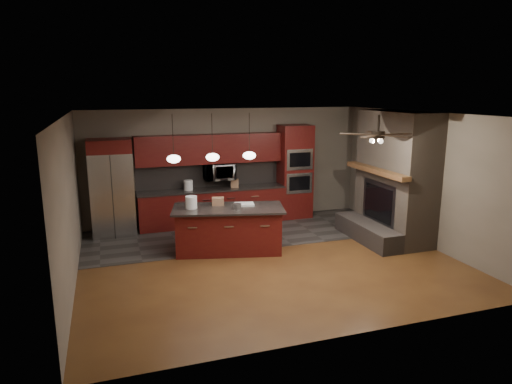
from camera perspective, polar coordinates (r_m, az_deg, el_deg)
name	(u,v)px	position (r m, az deg, el deg)	size (l,w,h in m)	color
ground	(268,259)	(9.00, 1.48, -8.43)	(7.00, 7.00, 0.00)	brown
ceiling	(269,114)	(8.41, 1.59, 9.67)	(7.00, 6.00, 0.02)	white
back_wall	(227,165)	(11.41, -3.60, 3.35)	(7.00, 0.02, 2.80)	gray
right_wall	(423,178)	(10.30, 20.17, 1.60)	(0.02, 6.00, 2.80)	gray
left_wall	(69,204)	(8.13, -22.36, -1.36)	(0.02, 6.00, 2.80)	gray
slate_tile_patch	(241,233)	(10.61, -1.83, -5.10)	(7.00, 2.40, 0.01)	#373331
fireplace_column	(393,181)	(10.36, 16.76, 1.31)	(1.30, 2.10, 2.80)	brown
back_cabinetry	(211,188)	(11.15, -5.59, 0.45)	(3.59, 0.64, 2.20)	#55150F
oven_tower	(295,172)	(11.71, 4.88, 2.53)	(0.80, 0.63, 2.38)	#55150F
microwave	(219,171)	(11.12, -4.63, 2.57)	(0.73, 0.41, 0.50)	silver
refrigerator	(112,188)	(10.73, -17.58, 0.51)	(0.94, 0.75, 2.18)	silver
kitchen_island	(229,229)	(9.33, -3.46, -4.66)	(2.40, 1.51, 0.92)	#55150F
white_bucket	(191,202)	(9.18, -8.10, -1.29)	(0.23, 0.23, 0.25)	white
paint_can	(237,206)	(9.10, -2.36, -1.77)	(0.16, 0.16, 0.10)	#A4A3A8
paint_tray	(244,204)	(9.37, -1.47, -1.54)	(0.39, 0.27, 0.04)	white
cardboard_box	(218,201)	(9.41, -4.78, -1.16)	(0.24, 0.18, 0.15)	#8B6348
counter_bucket	(188,185)	(10.97, -8.46, 0.85)	(0.21, 0.21, 0.24)	white
counter_box	(235,183)	(11.17, -2.68, 1.09)	(0.18, 0.14, 0.21)	#9A6E4F
pendant_left	(174,159)	(8.77, -10.24, 4.12)	(0.26, 0.26, 0.92)	black
pendant_center	(213,157)	(8.91, -5.46, 4.39)	(0.26, 0.26, 0.92)	black
pendant_right	(249,155)	(9.10, -0.84, 4.62)	(0.26, 0.26, 0.92)	black
ceiling_fan	(378,134)	(8.53, 15.00, 6.99)	(1.27, 1.33, 0.41)	black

